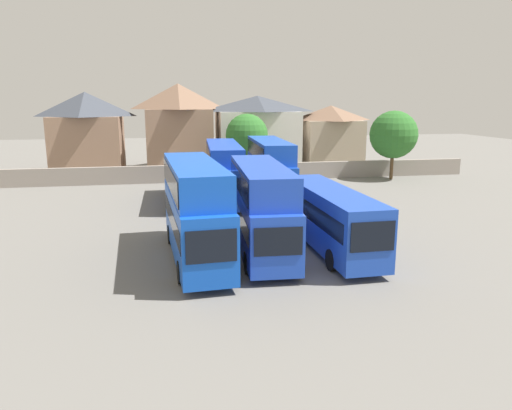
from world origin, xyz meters
TOP-DOWN VIEW (x-y plane):
  - ground at (0.00, 18.00)m, footprint 140.00×140.00m
  - depot_boundary_wall at (0.00, 24.85)m, footprint 56.00×0.50m
  - bus_1 at (-3.85, -0.19)m, footprint 3.15×10.83m
  - bus_2 at (-0.18, 0.39)m, footprint 3.04×10.54m
  - bus_3 at (3.73, 0.17)m, footprint 2.70×11.09m
  - bus_4 at (-4.22, 14.87)m, footprint 2.52×10.69m
  - bus_5 at (-0.57, 14.75)m, footprint 3.26×12.06m
  - bus_6 at (3.48, 15.16)m, footprint 3.15×11.50m
  - house_terrace_left at (-14.43, 34.56)m, footprint 8.26×7.35m
  - house_terrace_centre at (-3.69, 34.55)m, footprint 8.06×8.33m
  - house_terrace_right at (5.87, 33.72)m, footprint 10.27×6.89m
  - house_terrace_far_right at (15.48, 34.12)m, footprint 7.58×6.67m
  - tree_left_of_lot at (3.48, 27.35)m, footprint 4.69×4.69m
  - tree_behind_wall at (18.61, 22.85)m, footprint 5.07×5.07m

SIDE VIEW (x-z plane):
  - ground at x=0.00m, z-range 0.00..0.00m
  - depot_boundary_wall at x=0.00m, z-range 0.00..1.80m
  - bus_3 at x=3.73m, z-range 0.25..3.72m
  - bus_4 at x=-4.22m, z-range 0.25..3.76m
  - bus_5 at x=-0.57m, z-range 0.31..5.14m
  - bus_2 at x=-0.18m, z-range 0.31..5.21m
  - bus_6 at x=3.48m, z-range 0.32..5.35m
  - bus_1 at x=-3.85m, z-range 0.32..5.52m
  - house_terrace_far_right at x=15.48m, z-range 0.07..7.83m
  - house_terrace_right at x=5.87m, z-range 0.07..9.02m
  - tree_left_of_lot at x=3.48m, z-range 1.12..8.08m
  - house_terrace_left at x=-14.43m, z-range 0.10..9.45m
  - tree_behind_wall at x=18.61m, z-range 1.12..8.45m
  - house_terrace_centre at x=-3.69m, z-range 0.11..10.47m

